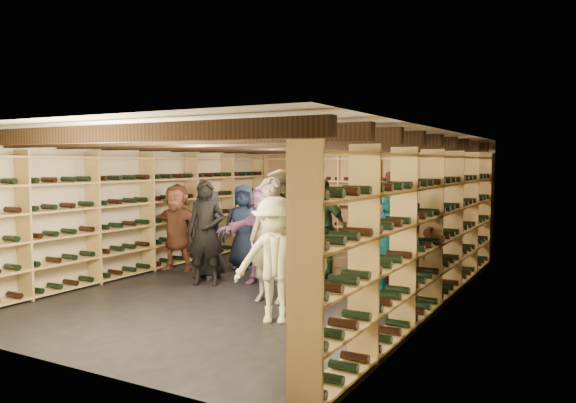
# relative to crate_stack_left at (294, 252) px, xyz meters

# --- Properties ---
(ground) EXTENTS (8.00, 8.00, 0.00)m
(ground) POSITION_rel_crate_stack_left_xyz_m (0.54, -1.79, -0.26)
(ground) COLOR black
(ground) RESTS_ON ground
(walls) EXTENTS (5.52, 8.02, 2.40)m
(walls) POSITION_rel_crate_stack_left_xyz_m (0.54, -1.79, 0.95)
(walls) COLOR beige
(walls) RESTS_ON ground
(ceiling) EXTENTS (5.50, 8.00, 0.01)m
(ceiling) POSITION_rel_crate_stack_left_xyz_m (0.54, -1.79, 2.15)
(ceiling) COLOR beige
(ceiling) RESTS_ON walls
(ceiling_joists) EXTENTS (5.40, 7.12, 0.18)m
(ceiling_joists) POSITION_rel_crate_stack_left_xyz_m (0.54, -1.79, 2.01)
(ceiling_joists) COLOR black
(ceiling_joists) RESTS_ON ground
(wine_rack_left) EXTENTS (0.32, 7.50, 2.15)m
(wine_rack_left) POSITION_rel_crate_stack_left_xyz_m (-2.03, -1.79, 0.82)
(wine_rack_left) COLOR tan
(wine_rack_left) RESTS_ON ground
(wine_rack_right) EXTENTS (0.32, 7.50, 2.15)m
(wine_rack_right) POSITION_rel_crate_stack_left_xyz_m (3.11, -1.79, 0.82)
(wine_rack_right) COLOR tan
(wine_rack_right) RESTS_ON ground
(wine_rack_back) EXTENTS (4.70, 0.30, 2.15)m
(wine_rack_back) POSITION_rel_crate_stack_left_xyz_m (0.54, 2.04, 0.82)
(wine_rack_back) COLOR tan
(wine_rack_back) RESTS_ON ground
(crate_stack_left) EXTENTS (0.57, 0.46, 0.51)m
(crate_stack_left) POSITION_rel_crate_stack_left_xyz_m (0.00, 0.00, 0.00)
(crate_stack_left) COLOR tan
(crate_stack_left) RESTS_ON ground
(crate_stack_right) EXTENTS (0.59, 0.50, 0.51)m
(crate_stack_right) POSITION_rel_crate_stack_left_xyz_m (1.15, -0.47, 0.00)
(crate_stack_right) COLOR tan
(crate_stack_right) RESTS_ON ground
(crate_loose) EXTENTS (0.52, 0.37, 0.17)m
(crate_loose) POSITION_rel_crate_stack_left_xyz_m (1.15, 1.02, -0.17)
(crate_loose) COLOR tan
(crate_loose) RESTS_ON ground
(person_0) EXTENTS (0.77, 0.53, 1.51)m
(person_0) POSITION_rel_crate_stack_left_xyz_m (-0.71, -1.76, 0.50)
(person_0) COLOR black
(person_0) RESTS_ON ground
(person_1) EXTENTS (0.73, 0.62, 1.68)m
(person_1) POSITION_rel_crate_stack_left_xyz_m (-0.40, -2.22, 0.59)
(person_1) COLOR black
(person_1) RESTS_ON ground
(person_2) EXTENTS (1.11, 1.00, 1.86)m
(person_2) POSITION_rel_crate_stack_left_xyz_m (0.84, -1.97, 0.68)
(person_2) COLOR brown
(person_2) RESTS_ON ground
(person_3) EXTENTS (1.15, 0.93, 1.55)m
(person_3) POSITION_rel_crate_stack_left_xyz_m (1.64, -3.51, 0.52)
(person_3) COLOR beige
(person_3) RESTS_ON ground
(person_4) EXTENTS (0.97, 0.50, 1.59)m
(person_4) POSITION_rel_crate_stack_left_xyz_m (2.72, -2.42, 0.54)
(person_4) COLOR #147785
(person_4) RESTS_ON ground
(person_5) EXTENTS (1.54, 0.88, 1.59)m
(person_5) POSITION_rel_crate_stack_left_xyz_m (-1.64, -1.47, 0.54)
(person_5) COLOR brown
(person_5) RESTS_ON ground
(person_6) EXTENTS (0.89, 0.75, 1.56)m
(person_6) POSITION_rel_crate_stack_left_xyz_m (-0.64, -0.77, 0.53)
(person_6) COLOR #1B2948
(person_6) RESTS_ON ground
(person_7) EXTENTS (0.68, 0.48, 1.77)m
(person_7) POSITION_rel_crate_stack_left_xyz_m (1.07, -2.66, 0.63)
(person_7) COLOR gray
(person_7) RESTS_ON ground
(person_8) EXTENTS (0.99, 0.81, 1.89)m
(person_8) POSITION_rel_crate_stack_left_xyz_m (2.72, -1.87, 0.69)
(person_8) COLOR #451E17
(person_8) RESTS_ON ground
(person_9) EXTENTS (1.15, 0.73, 1.71)m
(person_9) POSITION_rel_crate_stack_left_xyz_m (0.42, -0.49, 0.60)
(person_9) COLOR #9F9890
(person_9) RESTS_ON ground
(person_10) EXTENTS (1.06, 0.57, 1.71)m
(person_10) POSITION_rel_crate_stack_left_xyz_m (0.92, -0.71, 0.60)
(person_10) COLOR #224824
(person_10) RESTS_ON ground
(person_11) EXTENTS (1.58, 1.00, 1.63)m
(person_11) POSITION_rel_crate_stack_left_xyz_m (0.36, -1.69, 0.56)
(person_11) COLOR #8A5688
(person_11) RESTS_ON ground
(person_12) EXTENTS (0.95, 0.69, 1.80)m
(person_12) POSITION_rel_crate_stack_left_xyz_m (2.28, -0.49, 0.64)
(person_12) COLOR #323237
(person_12) RESTS_ON ground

